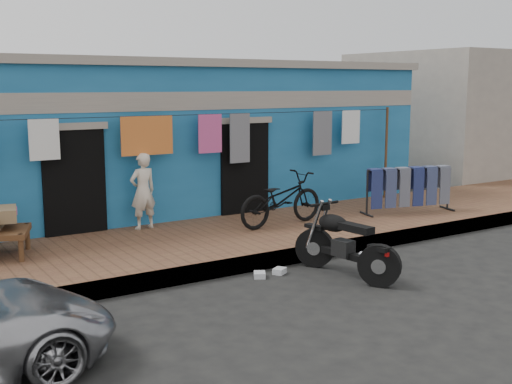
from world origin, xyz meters
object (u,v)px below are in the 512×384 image
at_px(bicycle, 281,193).
at_px(jeans_rack, 409,189).
at_px(seated_person, 143,191).
at_px(motorcycle, 346,242).

relative_size(bicycle, jeans_rack, 0.91).
bearing_deg(bicycle, seated_person, 58.92).
height_order(seated_person, motorcycle, seated_person).
xyz_separation_m(seated_person, bicycle, (2.29, -1.10, -0.09)).
xyz_separation_m(motorcycle, jeans_rack, (3.49, 2.13, 0.20)).
bearing_deg(jeans_rack, bicycle, 172.16).
bearing_deg(seated_person, motorcycle, 107.50).
distance_m(seated_person, jeans_rack, 5.43).
bearing_deg(bicycle, motorcycle, 161.92).
bearing_deg(motorcycle, seated_person, 108.48).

